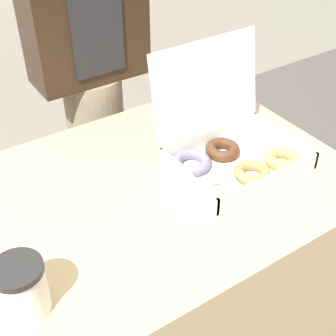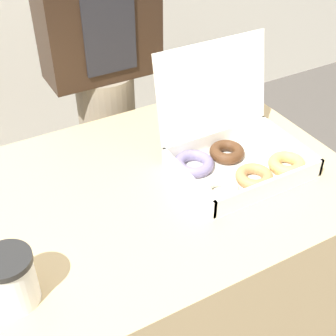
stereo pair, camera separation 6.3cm
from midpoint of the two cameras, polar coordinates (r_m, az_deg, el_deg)
table at (r=1.39m, az=-1.97°, el=-14.60°), size 1.06×0.69×0.75m
donut_box at (r=1.18m, az=9.46°, el=1.73°), size 0.33×0.28×0.29m
coffee_cup at (r=0.89m, az=-16.60°, el=-12.93°), size 0.09×0.09×0.11m
person_customer at (r=1.48m, az=-7.03°, el=15.13°), size 0.35×0.23×1.57m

